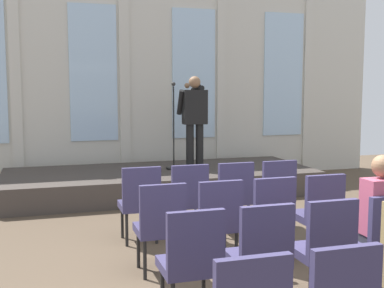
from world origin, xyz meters
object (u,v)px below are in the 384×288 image
chair_r2_c2 (325,244)px  speaker (194,116)px  chair_r0_c0 (140,199)px  chair_r2_c0 (192,258)px  chair_r2_c3 (383,238)px  chair_r0_c1 (188,196)px  chair_r2_c1 (261,250)px  chair_r0_c2 (233,193)px  chair_r1_c1 (217,218)px  chair_r1_c2 (270,214)px  audience_r2_c3 (378,216)px  mic_stand (174,150)px  chair_r1_c0 (160,222)px  chair_r1_c3 (319,210)px  chair_r0_c3 (275,190)px

chair_r2_c2 → speaker: bearing=86.3°
speaker → chair_r0_c0: 3.17m
chair_r2_c2 → chair_r2_c0: bearing=180.0°
chair_r2_c3 → speaker: bearing=93.4°
chair_r0_c1 → chair_r2_c1: same height
speaker → chair_r0_c2: (-0.31, -2.66, -0.84)m
chair_r0_c0 → chair_r0_c1: (0.60, 0.00, 0.00)m
chair_r0_c0 → chair_r2_c3: (1.79, -2.14, 0.00)m
chair_r1_c1 → chair_r1_c2: size_ratio=1.00×
chair_r1_c1 → audience_r2_c3: 1.56m
mic_stand → chair_r2_c0: mic_stand is taller
chair_r1_c0 → chair_r1_c3: bearing=0.0°
chair_r0_c1 → chair_r2_c3: same height
chair_r1_c1 → chair_r1_c3: same height
chair_r0_c3 → chair_r1_c1: (-1.19, -1.07, 0.00)m
chair_r0_c1 → chair_r1_c0: bearing=-119.1°
chair_r0_c0 → chair_r0_c3: 1.79m
chair_r0_c0 → chair_r1_c3: 2.08m
speaker → chair_r2_c3: 4.89m
mic_stand → audience_r2_c3: mic_stand is taller
chair_r1_c2 → chair_r2_c3: size_ratio=1.00×
chair_r2_c2 → audience_r2_c3: size_ratio=0.74×
chair_r1_c3 → chair_r2_c2: same height
speaker → chair_r0_c2: bearing=-96.7°
chair_r0_c2 → chair_r2_c1: same height
chair_r1_c0 → chair_r2_c1: size_ratio=1.00×
chair_r1_c3 → chair_r2_c3: size_ratio=1.00×
chair_r1_c1 → chair_r2_c2: size_ratio=1.00×
chair_r0_c1 → chair_r0_c2: size_ratio=1.00×
chair_r1_c0 → chair_r1_c2: 1.19m
chair_r1_c2 → audience_r2_c3: audience_r2_c3 is taller
chair_r0_c2 → chair_r2_c3: (0.60, -2.14, 0.00)m
mic_stand → chair_r1_c3: bearing=-80.5°
chair_r2_c1 → speaker: bearing=79.3°
chair_r1_c1 → chair_r2_c1: (0.00, -1.07, 0.00)m
chair_r0_c2 → chair_r1_c1: size_ratio=1.00×
chair_r0_c1 → chair_r1_c1: (0.00, -1.07, 0.00)m
speaker → chair_r0_c0: bearing=-119.5°
chair_r0_c2 → chair_r1_c2: 1.07m
chair_r0_c0 → chair_r2_c2: bearing=-60.9°
mic_stand → chair_r1_c1: (-0.55, -3.83, -0.21)m
chair_r0_c0 → chair_r2_c3: bearing=-50.1°
chair_r0_c2 → chair_r1_c1: same height
speaker → chair_r2_c2: size_ratio=1.76×
speaker → chair_r0_c2: 2.81m
mic_stand → chair_r2_c1: size_ratio=1.65×
mic_stand → chair_r0_c3: bearing=-76.9°
speaker → chair_r1_c3: (0.28, -3.73, -0.84)m
mic_stand → chair_r2_c3: size_ratio=1.65×
chair_r1_c0 → chair_r1_c1: (0.60, 0.00, 0.00)m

